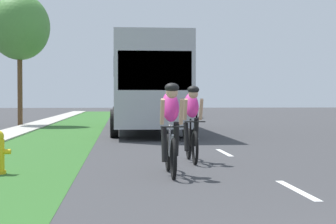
{
  "coord_description": "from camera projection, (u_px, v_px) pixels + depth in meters",
  "views": [
    {
      "loc": [
        -2.53,
        -3.38,
        1.31
      ],
      "look_at": [
        -1.0,
        14.43,
        0.89
      ],
      "focal_mm": 59.57,
      "sensor_mm": 36.0,
      "label": 1
    }
  ],
  "objects": [
    {
      "name": "suv_red",
      "position": [
        164.0,
        103.0,
        52.51
      ],
      "size": [
        2.15,
        4.7,
        1.79
      ],
      "color": "red",
      "rests_on": "ground_plane"
    },
    {
      "name": "lane_markings_center",
      "position": [
        171.0,
        125.0,
        27.52
      ],
      "size": [
        0.12,
        52.2,
        0.01
      ],
      "color": "white",
      "rests_on": "ground_plane"
    },
    {
      "name": "bus_silver",
      "position": [
        146.0,
        83.0,
        22.67
      ],
      "size": [
        2.78,
        11.6,
        3.48
      ],
      "color": "#A5A8AD",
      "rests_on": "ground_plane"
    },
    {
      "name": "street_tree_near",
      "position": [
        20.0,
        27.0,
        27.29
      ],
      "size": [
        2.95,
        2.95,
        6.48
      ],
      "color": "brown",
      "rests_on": "ground_plane"
    },
    {
      "name": "sidewalk_concrete",
      "position": [
        19.0,
        131.0,
        22.96
      ],
      "size": [
        1.31,
        70.0,
        0.1
      ],
      "primitive_type": "cube",
      "color": "#B2ADA3",
      "rests_on": "ground_plane"
    },
    {
      "name": "ground_plane",
      "position": [
        180.0,
        130.0,
        23.54
      ],
      "size": [
        120.0,
        120.0,
        0.0
      ],
      "primitive_type": "plane",
      "color": "#38383A"
    },
    {
      "name": "cyclist_lead",
      "position": [
        171.0,
        128.0,
        9.51
      ],
      "size": [
        0.42,
        1.72,
        1.58
      ],
      "color": "black",
      "rests_on": "ground_plane"
    },
    {
      "name": "cyclist_trailing",
      "position": [
        192.0,
        123.0,
        11.53
      ],
      "size": [
        0.42,
        1.72,
        1.58
      ],
      "color": "black",
      "rests_on": "ground_plane"
    },
    {
      "name": "pickup_white",
      "position": [
        179.0,
        106.0,
        39.84
      ],
      "size": [
        2.22,
        5.1,
        1.64
      ],
      "color": "silver",
      "rests_on": "ground_plane"
    },
    {
      "name": "grass_verge",
      "position": [
        69.0,
        130.0,
        23.14
      ],
      "size": [
        2.77,
        70.0,
        0.01
      ],
      "primitive_type": "cube",
      "color": "#2D6026",
      "rests_on": "ground_plane"
    }
  ]
}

